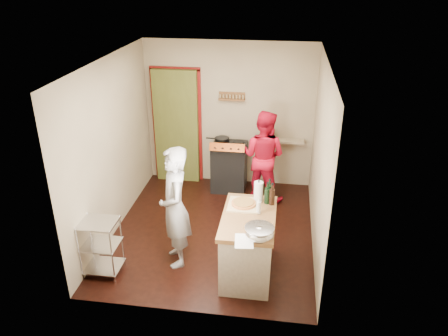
{
  "coord_description": "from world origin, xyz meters",
  "views": [
    {
      "loc": [
        0.98,
        -5.61,
        3.76
      ],
      "look_at": [
        0.16,
        0.0,
        1.08
      ],
      "focal_mm": 35.0,
      "sensor_mm": 36.0,
      "label": 1
    }
  ],
  "objects_px": {
    "island": "(248,243)",
    "person_red": "(263,156)",
    "stove": "(229,166)",
    "person_stripe": "(175,208)",
    "wire_shelving": "(101,245)"
  },
  "relations": [
    {
      "from": "island",
      "to": "person_red",
      "type": "xyz_separation_m",
      "value": [
        0.05,
        2.06,
        0.34
      ]
    },
    {
      "from": "wire_shelving",
      "to": "island",
      "type": "bearing_deg",
      "value": 8.98
    },
    {
      "from": "wire_shelving",
      "to": "island",
      "type": "relative_size",
      "value": 0.62
    },
    {
      "from": "person_stripe",
      "to": "person_red",
      "type": "height_order",
      "value": "person_stripe"
    },
    {
      "from": "person_red",
      "to": "stove",
      "type": "bearing_deg",
      "value": -3.18
    },
    {
      "from": "stove",
      "to": "island",
      "type": "distance_m",
      "value": 2.39
    },
    {
      "from": "person_stripe",
      "to": "wire_shelving",
      "type": "bearing_deg",
      "value": -88.03
    },
    {
      "from": "wire_shelving",
      "to": "person_red",
      "type": "bearing_deg",
      "value": 50.52
    },
    {
      "from": "island",
      "to": "person_red",
      "type": "relative_size",
      "value": 0.8
    },
    {
      "from": "stove",
      "to": "person_stripe",
      "type": "distance_m",
      "value": 2.3
    },
    {
      "from": "island",
      "to": "person_red",
      "type": "bearing_deg",
      "value": 88.63
    },
    {
      "from": "person_stripe",
      "to": "person_red",
      "type": "xyz_separation_m",
      "value": [
        1.04,
        1.96,
        -0.05
      ]
    },
    {
      "from": "person_stripe",
      "to": "stove",
      "type": "bearing_deg",
      "value": 147.49
    },
    {
      "from": "wire_shelving",
      "to": "person_red",
      "type": "relative_size",
      "value": 0.5
    },
    {
      "from": "island",
      "to": "person_stripe",
      "type": "height_order",
      "value": "person_stripe"
    }
  ]
}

